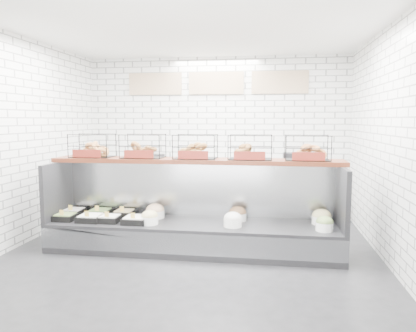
# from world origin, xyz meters

# --- Properties ---
(ground) EXTENTS (5.50, 5.50, 0.00)m
(ground) POSITION_xyz_m (0.00, 0.00, 0.00)
(ground) COLOR black
(ground) RESTS_ON ground
(room_shell) EXTENTS (5.02, 5.51, 3.01)m
(room_shell) POSITION_xyz_m (0.00, 0.60, 2.06)
(room_shell) COLOR silver
(room_shell) RESTS_ON ground
(display_case) EXTENTS (4.00, 0.90, 1.20)m
(display_case) POSITION_xyz_m (-0.02, 0.35, 0.33)
(display_case) COLOR black
(display_case) RESTS_ON ground
(bagel_shelf) EXTENTS (4.10, 0.50, 0.40)m
(bagel_shelf) POSITION_xyz_m (-0.00, 0.52, 1.38)
(bagel_shelf) COLOR #3F180D
(bagel_shelf) RESTS_ON display_case
(prep_counter) EXTENTS (4.00, 0.60, 1.20)m
(prep_counter) POSITION_xyz_m (0.00, 2.43, 0.47)
(prep_counter) COLOR #93969B
(prep_counter) RESTS_ON ground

